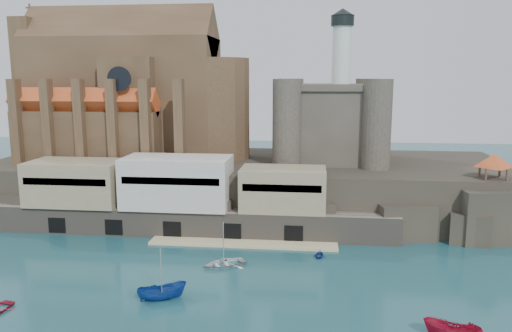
{
  "coord_description": "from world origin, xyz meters",
  "views": [
    {
      "loc": [
        12.66,
        -57.42,
        26.27
      ],
      "look_at": [
        2.5,
        32.0,
        10.23
      ],
      "focal_mm": 35.0,
      "sensor_mm": 36.0,
      "label": 1
    }
  ],
  "objects_px": {
    "church": "(132,98)",
    "pavilion": "(494,162)",
    "castle_keep": "(330,119)",
    "boat_2": "(162,299)"
  },
  "relations": [
    {
      "from": "church",
      "to": "pavilion",
      "type": "relative_size",
      "value": 7.34
    },
    {
      "from": "castle_keep",
      "to": "pavilion",
      "type": "height_order",
      "value": "castle_keep"
    },
    {
      "from": "church",
      "to": "castle_keep",
      "type": "xyz_separation_m",
      "value": [
        40.21,
        -0.78,
        -3.81
      ]
    },
    {
      "from": "church",
      "to": "pavilion",
      "type": "height_order",
      "value": "church"
    },
    {
      "from": "castle_keep",
      "to": "boat_2",
      "type": "relative_size",
      "value": 4.97
    },
    {
      "from": "church",
      "to": "pavilion",
      "type": "bearing_deg",
      "value": -13.48
    },
    {
      "from": "castle_keep",
      "to": "boat_2",
      "type": "xyz_separation_m",
      "value": [
        -20.96,
        -44.02,
        -18.31
      ]
    },
    {
      "from": "church",
      "to": "castle_keep",
      "type": "relative_size",
      "value": 1.6
    },
    {
      "from": "boat_2",
      "to": "castle_keep",
      "type": "bearing_deg",
      "value": -49.09
    },
    {
      "from": "pavilion",
      "to": "boat_2",
      "type": "relative_size",
      "value": 1.09
    }
  ]
}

